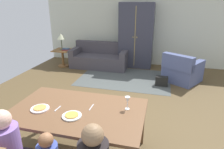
{
  "coord_description": "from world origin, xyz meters",
  "views": [
    {
      "loc": [
        0.75,
        -3.38,
        2.15
      ],
      "look_at": [
        -0.12,
        -0.01,
        0.85
      ],
      "focal_mm": 32.0,
      "sensor_mm": 36.0,
      "label": 1
    }
  ],
  "objects": [
    {
      "name": "ground_plane",
      "position": [
        0.0,
        0.48,
        -0.01
      ],
      "size": [
        6.9,
        6.17,
        0.02
      ],
      "primitive_type": "cube",
      "color": "brown"
    },
    {
      "name": "back_wall",
      "position": [
        0.0,
        3.62,
        1.35
      ],
      "size": [
        6.9,
        0.1,
        2.7
      ],
      "primitive_type": "cube",
      "color": "beige",
      "rests_on": "ground_plane"
    },
    {
      "name": "pizza_near_child",
      "position": [
        -0.29,
        -1.39,
        0.78
      ],
      "size": [
        0.17,
        0.17,
        0.01
      ],
      "primitive_type": "cylinder",
      "color": "gold",
      "rests_on": "plate_near_child"
    },
    {
      "name": "area_rug",
      "position": [
        -0.25,
        2.0,
        0.0
      ],
      "size": [
        2.6,
        1.8,
        0.01
      ],
      "primitive_type": "cube",
      "color": "#4C514F",
      "rests_on": "ground_plane"
    },
    {
      "name": "book_upper",
      "position": [
        -2.38,
        2.58,
        0.62
      ],
      "size": [
        0.22,
        0.16,
        0.03
      ],
      "primitive_type": "cube",
      "color": "#395272",
      "rests_on": "book_lower"
    },
    {
      "name": "armchair",
      "position": [
        1.33,
        2.15,
        0.32
      ],
      "size": [
        1.17,
        1.18,
        0.82
      ],
      "color": "#4F5A86",
      "rests_on": "ground_plane"
    },
    {
      "name": "side_table",
      "position": [
        -2.53,
        2.6,
        0.38
      ],
      "size": [
        0.56,
        0.56,
        0.58
      ],
      "color": "brown",
      "rests_on": "ground_plane"
    },
    {
      "name": "plate_near_child",
      "position": [
        -0.29,
        -1.39,
        0.77
      ],
      "size": [
        0.25,
        0.25,
        0.02
      ],
      "primitive_type": "cylinder",
      "color": "silver",
      "rests_on": "dining_table"
    },
    {
      "name": "knife",
      "position": [
        -0.13,
        -1.11,
        0.76
      ],
      "size": [
        0.02,
        0.17,
        0.01
      ],
      "primitive_type": "cube",
      "rotation": [
        0.0,
        0.0,
        -0.01
      ],
      "color": "silver",
      "rests_on": "dining_table"
    },
    {
      "name": "wine_glass",
      "position": [
        0.36,
        -1.03,
        0.89
      ],
      "size": [
        0.07,
        0.07,
        0.19
      ],
      "color": "silver",
      "rests_on": "dining_table"
    },
    {
      "name": "couch",
      "position": [
        -1.27,
        2.85,
        0.3
      ],
      "size": [
        1.89,
        0.86,
        0.82
      ],
      "color": "#454148",
      "rests_on": "ground_plane"
    },
    {
      "name": "dining_table",
      "position": [
        -0.29,
        -1.21,
        0.7
      ],
      "size": [
        1.81,
        1.09,
        0.76
      ],
      "color": "brown",
      "rests_on": "ground_plane"
    },
    {
      "name": "fork",
      "position": [
        -0.56,
        -1.26,
        0.76
      ],
      "size": [
        0.03,
        0.15,
        0.01
      ],
      "primitive_type": "cube",
      "rotation": [
        0.0,
        0.0,
        -0.08
      ],
      "color": "silver",
      "rests_on": "dining_table"
    },
    {
      "name": "plate_near_man",
      "position": [
        -0.79,
        -1.33,
        0.77
      ],
      "size": [
        0.25,
        0.25,
        0.02
      ],
      "primitive_type": "cylinder",
      "color": "silver",
      "rests_on": "dining_table"
    },
    {
      "name": "book_lower",
      "position": [
        -2.36,
        2.55,
        0.59
      ],
      "size": [
        0.22,
        0.16,
        0.03
      ],
      "primitive_type": "cube",
      "color": "maroon",
      "rests_on": "side_table"
    },
    {
      "name": "handbag",
      "position": [
        0.81,
        1.7,
        0.13
      ],
      "size": [
        0.32,
        0.16,
        0.26
      ],
      "primitive_type": "cube",
      "color": "black",
      "rests_on": "ground_plane"
    },
    {
      "name": "pizza_near_man",
      "position": [
        -0.79,
        -1.33,
        0.78
      ],
      "size": [
        0.17,
        0.17,
        0.01
      ],
      "primitive_type": "cylinder",
      "color": "gold",
      "rests_on": "plate_near_man"
    },
    {
      "name": "table_lamp",
      "position": [
        -2.53,
        2.6,
        1.01
      ],
      "size": [
        0.26,
        0.26,
        0.54
      ],
      "color": "#474A2D",
      "rests_on": "side_table"
    },
    {
      "name": "armoire",
      "position": [
        -0.12,
        3.23,
        1.05
      ],
      "size": [
        1.1,
        0.59,
        2.1
      ],
      "color": "#373846",
      "rests_on": "ground_plane"
    }
  ]
}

